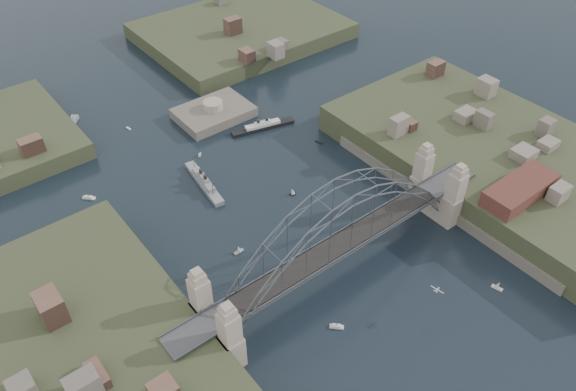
{
  "coord_description": "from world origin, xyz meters",
  "views": [
    {
      "loc": [
        -60.24,
        -58.48,
        95.2
      ],
      "look_at": [
        0.0,
        18.0,
        10.0
      ],
      "focal_mm": 34.95,
      "sensor_mm": 36.0,
      "label": 1
    }
  ],
  "objects_px": {
    "naval_cruiser_near": "(204,182)",
    "naval_cruiser_far": "(66,130)",
    "bridge": "(341,232)",
    "fort_island": "(214,118)",
    "wharf_shed": "(520,190)",
    "ocean_liner": "(263,127)"
  },
  "relations": [
    {
      "from": "wharf_shed",
      "to": "ocean_liner",
      "type": "relative_size",
      "value": 1.02
    },
    {
      "from": "naval_cruiser_near",
      "to": "naval_cruiser_far",
      "type": "bearing_deg",
      "value": 112.81
    },
    {
      "from": "naval_cruiser_near",
      "to": "fort_island",
      "type": "bearing_deg",
      "value": 52.91
    },
    {
      "from": "fort_island",
      "to": "naval_cruiser_far",
      "type": "relative_size",
      "value": 1.66
    },
    {
      "from": "naval_cruiser_near",
      "to": "wharf_shed",
      "type": "bearing_deg",
      "value": -48.28
    },
    {
      "from": "naval_cruiser_near",
      "to": "naval_cruiser_far",
      "type": "relative_size",
      "value": 1.48
    },
    {
      "from": "fort_island",
      "to": "naval_cruiser_far",
      "type": "bearing_deg",
      "value": 153.01
    },
    {
      "from": "wharf_shed",
      "to": "naval_cruiser_near",
      "type": "bearing_deg",
      "value": 131.72
    },
    {
      "from": "bridge",
      "to": "naval_cruiser_far",
      "type": "distance_m",
      "value": 94.52
    },
    {
      "from": "fort_island",
      "to": "naval_cruiser_near",
      "type": "bearing_deg",
      "value": -127.09
    },
    {
      "from": "naval_cruiser_near",
      "to": "naval_cruiser_far",
      "type": "xyz_separation_m",
      "value": [
        -19.3,
        45.9,
        -0.07
      ]
    },
    {
      "from": "naval_cruiser_far",
      "to": "naval_cruiser_near",
      "type": "bearing_deg",
      "value": -67.19
    },
    {
      "from": "naval_cruiser_near",
      "to": "ocean_liner",
      "type": "distance_m",
      "value": 29.96
    },
    {
      "from": "naval_cruiser_near",
      "to": "ocean_liner",
      "type": "relative_size",
      "value": 1.0
    },
    {
      "from": "fort_island",
      "to": "wharf_shed",
      "type": "bearing_deg",
      "value": -69.15
    },
    {
      "from": "fort_island",
      "to": "ocean_liner",
      "type": "xyz_separation_m",
      "value": [
        7.97,
        -14.51,
        1.08
      ]
    },
    {
      "from": "bridge",
      "to": "ocean_liner",
      "type": "relative_size",
      "value": 4.3
    },
    {
      "from": "wharf_shed",
      "to": "ocean_liner",
      "type": "distance_m",
      "value": 74.11
    },
    {
      "from": "fort_island",
      "to": "wharf_shed",
      "type": "height_order",
      "value": "wharf_shed"
    },
    {
      "from": "wharf_shed",
      "to": "naval_cruiser_far",
      "type": "xyz_separation_m",
      "value": [
        -70.99,
        103.86,
        -9.16
      ]
    },
    {
      "from": "naval_cruiser_far",
      "to": "ocean_liner",
      "type": "xyz_separation_m",
      "value": [
        46.96,
        -34.37,
        -0.1
      ]
    },
    {
      "from": "ocean_liner",
      "to": "bridge",
      "type": "bearing_deg",
      "value": -109.79
    }
  ]
}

